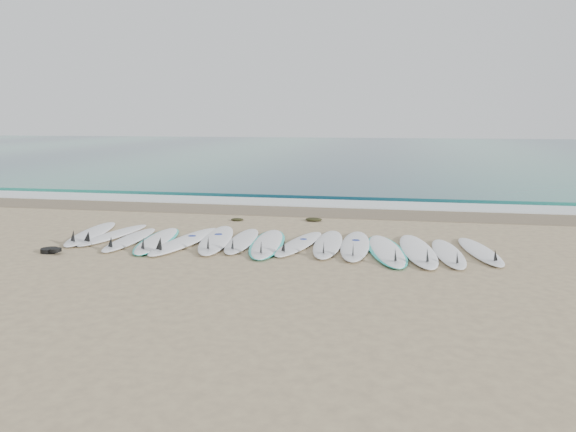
% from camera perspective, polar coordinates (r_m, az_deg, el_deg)
% --- Properties ---
extents(ground, '(120.00, 120.00, 0.00)m').
position_cam_1_polar(ground, '(11.08, -1.87, -2.98)').
color(ground, tan).
extents(ocean, '(120.00, 55.00, 0.03)m').
position_cam_1_polar(ocean, '(43.17, 7.77, 6.59)').
color(ocean, '#1C5D5D').
rests_on(ocean, ground).
extents(wet_sand_band, '(120.00, 1.80, 0.01)m').
position_cam_1_polar(wet_sand_band, '(15.03, 1.58, 0.48)').
color(wet_sand_band, brown).
rests_on(wet_sand_band, ground).
extents(foam_band, '(120.00, 1.40, 0.04)m').
position_cam_1_polar(foam_band, '(16.40, 2.38, 1.32)').
color(foam_band, silver).
rests_on(foam_band, ground).
extents(wave_crest, '(120.00, 1.00, 0.10)m').
position_cam_1_polar(wave_crest, '(17.86, 3.10, 2.12)').
color(wave_crest, '#1C5D5D').
rests_on(wave_crest, ground).
extents(surfboard_0, '(0.97, 2.66, 0.33)m').
position_cam_1_polar(surfboard_0, '(12.61, -19.46, -1.70)').
color(surfboard_0, silver).
rests_on(surfboard_0, ground).
extents(surfboard_1, '(0.78, 2.39, 0.30)m').
position_cam_1_polar(surfboard_1, '(12.36, -17.41, -1.83)').
color(surfboard_1, white).
rests_on(surfboard_1, ground).
extents(surfboard_2, '(0.56, 2.34, 0.30)m').
position_cam_1_polar(surfboard_2, '(11.79, -15.86, -2.31)').
color(surfboard_2, white).
rests_on(surfboard_2, ground).
extents(surfboard_3, '(0.96, 2.60, 0.32)m').
position_cam_1_polar(surfboard_3, '(11.58, -13.19, -2.43)').
color(surfboard_3, white).
rests_on(surfboard_3, ground).
extents(surfboard_4, '(0.89, 2.79, 0.35)m').
position_cam_1_polar(surfboard_4, '(11.37, -10.52, -2.50)').
color(surfboard_4, white).
rests_on(surfboard_4, ground).
extents(surfboard_5, '(1.05, 2.88, 0.36)m').
position_cam_1_polar(surfboard_5, '(11.40, -7.33, -2.37)').
color(surfboard_5, white).
rests_on(surfboard_5, ground).
extents(surfboard_6, '(0.67, 2.45, 0.31)m').
position_cam_1_polar(surfboard_6, '(11.27, -4.74, -2.52)').
color(surfboard_6, white).
rests_on(surfboard_6, ground).
extents(surfboard_7, '(0.93, 2.73, 0.34)m').
position_cam_1_polar(surfboard_7, '(11.01, -2.12, -2.80)').
color(surfboard_7, white).
rests_on(surfboard_7, ground).
extents(surfboard_8, '(0.89, 2.44, 0.31)m').
position_cam_1_polar(surfboard_8, '(10.98, 1.07, -2.82)').
color(surfboard_8, white).
rests_on(surfboard_8, ground).
extents(surfboard_9, '(0.61, 2.58, 0.33)m').
position_cam_1_polar(surfboard_9, '(10.97, 4.07, -2.83)').
color(surfboard_9, white).
rests_on(surfboard_9, ground).
extents(surfboard_10, '(0.63, 2.67, 0.34)m').
position_cam_1_polar(surfboard_10, '(10.87, 6.83, -2.99)').
color(surfboard_10, white).
rests_on(surfboard_10, ground).
extents(surfboard_11, '(1.08, 2.72, 0.34)m').
position_cam_1_polar(surfboard_11, '(10.59, 9.99, -3.46)').
color(surfboard_11, white).
rests_on(surfboard_11, ground).
extents(surfboard_12, '(0.90, 2.82, 0.35)m').
position_cam_1_polar(surfboard_12, '(10.65, 13.10, -3.44)').
color(surfboard_12, white).
rests_on(surfboard_12, ground).
extents(surfboard_13, '(0.67, 2.37, 0.30)m').
position_cam_1_polar(surfboard_13, '(10.61, 16.02, -3.67)').
color(surfboard_13, white).
rests_on(surfboard_13, ground).
extents(surfboard_14, '(0.85, 2.37, 0.30)m').
position_cam_1_polar(surfboard_14, '(10.94, 18.99, -3.42)').
color(surfboard_14, white).
rests_on(surfboard_14, ground).
extents(seaweed_near, '(0.31, 0.24, 0.06)m').
position_cam_1_polar(seaweed_near, '(13.75, -5.18, -0.35)').
color(seaweed_near, black).
rests_on(seaweed_near, ground).
extents(seaweed_far, '(0.41, 0.32, 0.08)m').
position_cam_1_polar(seaweed_far, '(13.65, 2.63, -0.35)').
color(seaweed_far, black).
rests_on(seaweed_far, ground).
extents(leash_coil, '(0.46, 0.36, 0.11)m').
position_cam_1_polar(leash_coil, '(11.34, -22.94, -3.22)').
color(leash_coil, black).
rests_on(leash_coil, ground).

